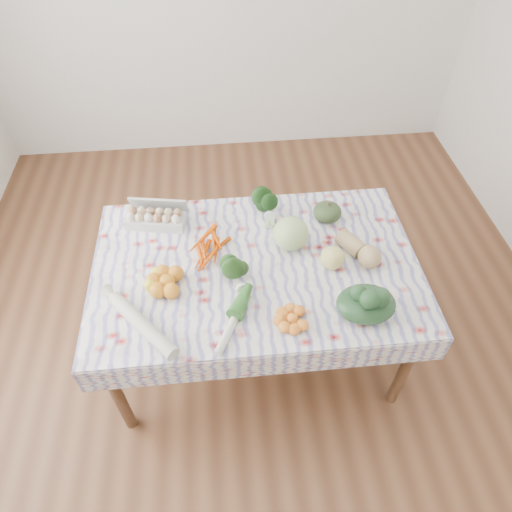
# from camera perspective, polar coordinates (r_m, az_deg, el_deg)

# --- Properties ---
(ground) EXTENTS (4.50, 4.50, 0.00)m
(ground) POSITION_cam_1_polar(r_m,az_deg,el_deg) (2.94, -0.00, -10.91)
(ground) COLOR brown
(ground) RESTS_ON ground
(dining_table) EXTENTS (1.60, 1.00, 0.75)m
(dining_table) POSITION_cam_1_polar(r_m,az_deg,el_deg) (2.39, -0.00, -2.31)
(dining_table) COLOR brown
(dining_table) RESTS_ON ground
(tablecloth) EXTENTS (1.66, 1.06, 0.01)m
(tablecloth) POSITION_cam_1_polar(r_m,az_deg,el_deg) (2.33, -0.00, -1.07)
(tablecloth) COLOR white
(tablecloth) RESTS_ON dining_table
(egg_carton) EXTENTS (0.34, 0.19, 0.09)m
(egg_carton) POSITION_cam_1_polar(r_m,az_deg,el_deg) (2.55, -12.51, 4.50)
(egg_carton) COLOR #BABBB5
(egg_carton) RESTS_ON tablecloth
(carrot_bunch) EXTENTS (0.31, 0.29, 0.05)m
(carrot_bunch) POSITION_cam_1_polar(r_m,az_deg,el_deg) (2.36, -6.32, 0.40)
(carrot_bunch) COLOR #D94901
(carrot_bunch) RESTS_ON tablecloth
(kale_bunch) EXTENTS (0.17, 0.15, 0.15)m
(kale_bunch) POSITION_cam_1_polar(r_m,az_deg,el_deg) (2.53, 1.62, 6.29)
(kale_bunch) COLOR #163811
(kale_bunch) RESTS_ON tablecloth
(kabocha_squash) EXTENTS (0.17, 0.17, 0.10)m
(kabocha_squash) POSITION_cam_1_polar(r_m,az_deg,el_deg) (2.55, 8.90, 5.46)
(kabocha_squash) COLOR #334925
(kabocha_squash) RESTS_ON tablecloth
(cabbage) EXTENTS (0.23, 0.23, 0.18)m
(cabbage) POSITION_cam_1_polar(r_m,az_deg,el_deg) (2.35, 4.38, 2.84)
(cabbage) COLOR #A8C97B
(cabbage) RESTS_ON tablecloth
(butternut_squash) EXTENTS (0.23, 0.28, 0.12)m
(butternut_squash) POSITION_cam_1_polar(r_m,az_deg,el_deg) (2.38, 12.84, 0.98)
(butternut_squash) COLOR tan
(butternut_squash) RESTS_ON tablecloth
(orange_cluster) EXTENTS (0.29, 0.29, 0.08)m
(orange_cluster) POSITION_cam_1_polar(r_m,az_deg,el_deg) (2.23, -11.08, -3.13)
(orange_cluster) COLOR orange
(orange_cluster) RESTS_ON tablecloth
(broccoli) EXTENTS (0.18, 0.18, 0.10)m
(broccoli) POSITION_cam_1_polar(r_m,az_deg,el_deg) (2.19, -2.24, -2.87)
(broccoli) COLOR #224918
(broccoli) RESTS_ON tablecloth
(mandarin_cluster) EXTENTS (0.20, 0.20, 0.06)m
(mandarin_cluster) POSITION_cam_1_polar(r_m,az_deg,el_deg) (2.08, 4.55, -7.77)
(mandarin_cluster) COLOR orange
(mandarin_cluster) RESTS_ON tablecloth
(grapefruit) EXTENTS (0.15, 0.15, 0.12)m
(grapefruit) POSITION_cam_1_polar(r_m,az_deg,el_deg) (2.30, 9.54, -0.22)
(grapefruit) COLOR #D5C968
(grapefruit) RESTS_ON tablecloth
(spinach_bag) EXTENTS (0.34, 0.31, 0.12)m
(spinach_bag) POSITION_cam_1_polar(r_m,az_deg,el_deg) (2.15, 13.59, -5.86)
(spinach_bag) COLOR #163219
(spinach_bag) RESTS_ON tablecloth
(daikon) EXTENTS (0.35, 0.39, 0.07)m
(daikon) POSITION_cam_1_polar(r_m,az_deg,el_deg) (2.12, -14.03, -8.33)
(daikon) COLOR beige
(daikon) RESTS_ON tablecloth
(leek) EXTENTS (0.20, 0.35, 0.04)m
(leek) POSITION_cam_1_polar(r_m,az_deg,el_deg) (2.09, -2.80, -8.02)
(leek) COLOR silver
(leek) RESTS_ON tablecloth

